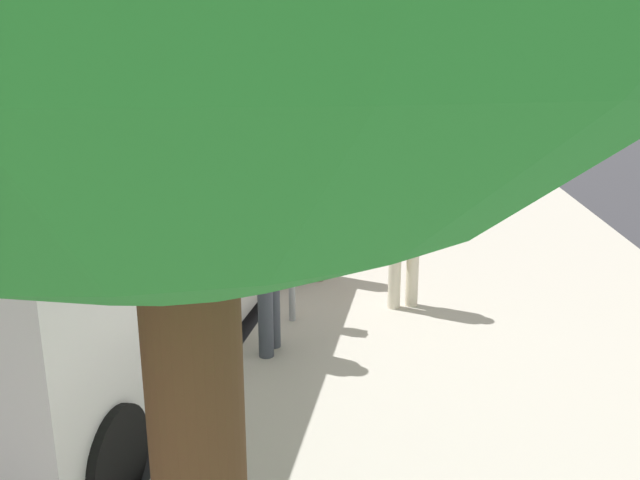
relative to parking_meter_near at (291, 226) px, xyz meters
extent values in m
plane|color=#2D2D33|center=(-1.35, -0.20, -1.18)|extent=(80.00, 80.00, 0.00)
cube|color=#9E998E|center=(2.15, -0.20, -1.11)|extent=(5.00, 32.00, 0.15)
cylinder|color=gray|center=(0.00, 0.00, -0.46)|extent=(0.07, 0.07, 1.15)
cube|color=#4C4C51|center=(0.00, 0.00, 0.26)|extent=(0.14, 0.18, 0.28)
sphere|color=#47474C|center=(0.00, 0.00, 0.43)|extent=(0.12, 0.12, 0.12)
cylinder|color=beige|center=(1.25, 0.66, -0.63)|extent=(0.14, 0.14, 0.81)
cylinder|color=beige|center=(1.05, 0.56, -0.63)|extent=(0.14, 0.14, 0.81)
cylinder|color=yellow|center=(1.15, 0.61, 0.08)|extent=(0.34, 0.34, 0.60)
sphere|color=#8C6647|center=(1.15, 0.61, 0.52)|extent=(0.22, 0.22, 0.22)
cylinder|color=silver|center=(1.15, 0.61, 0.63)|extent=(0.21, 0.21, 0.04)
cylinder|color=#726656|center=(0.06, 1.58, -0.60)|extent=(0.14, 0.14, 0.85)
cylinder|color=#726656|center=(0.05, 1.36, -0.60)|extent=(0.14, 0.14, 0.85)
cylinder|color=red|center=(0.05, 1.47, 0.14)|extent=(0.34, 0.34, 0.64)
sphere|color=brown|center=(0.05, 1.47, 0.61)|extent=(0.23, 0.23, 0.23)
cylinder|color=silver|center=(0.05, 1.47, 0.72)|extent=(0.22, 0.22, 0.04)
cylinder|color=#383D47|center=(-0.06, -0.89, -0.64)|extent=(0.14, 0.14, 0.78)
cylinder|color=#383D47|center=(-0.04, -0.67, -0.64)|extent=(0.14, 0.14, 0.78)
cylinder|color=white|center=(-0.05, -0.78, 0.04)|extent=(0.34, 0.34, 0.59)
sphere|color=#8C6647|center=(-0.05, -0.78, 0.47)|extent=(0.21, 0.21, 0.21)
cylinder|color=silver|center=(-0.05, -0.78, 0.58)|extent=(0.20, 0.20, 0.04)
cube|color=white|center=(-1.50, -0.79, -0.01)|extent=(2.06, 5.22, 1.96)
cube|color=black|center=(-1.47, 1.66, 0.38)|extent=(1.84, 0.10, 0.88)
cylinder|color=black|center=(-2.43, 1.27, -0.84)|extent=(0.23, 0.68, 0.68)
cylinder|color=black|center=(-0.53, 1.25, -0.84)|extent=(0.23, 0.68, 0.68)
cylinder|color=black|center=(-0.57, -2.85, -0.84)|extent=(0.23, 0.68, 0.68)
cube|color=navy|center=(-1.55, 6.34, -0.57)|extent=(1.83, 4.41, 0.89)
cube|color=navy|center=(-1.55, 6.12, 0.17)|extent=(1.61, 1.98, 0.60)
cylinder|color=black|center=(-2.42, 7.99, -0.88)|extent=(0.22, 0.60, 0.60)
cylinder|color=black|center=(-0.70, 7.99, -0.88)|extent=(0.22, 0.60, 0.60)
cylinder|color=black|center=(-2.41, 4.69, -0.88)|extent=(0.22, 0.60, 0.60)
cylinder|color=black|center=(-0.69, 4.69, -0.88)|extent=(0.22, 0.60, 0.60)
cylinder|color=black|center=(-6.90, 11.93, 1.42)|extent=(0.16, 0.16, 5.20)
cube|color=black|center=(-9.10, 11.93, 3.47)|extent=(0.24, 0.32, 0.80)
sphere|color=red|center=(-9.10, 11.76, 3.72)|extent=(0.17, 0.17, 0.17)
sphere|color=yellow|center=(-9.10, 11.76, 3.47)|extent=(0.17, 0.17, 0.17)
sphere|color=green|center=(-9.10, 11.76, 3.22)|extent=(0.17, 0.17, 0.17)
cylinder|color=red|center=(0.10, 3.07, -0.68)|extent=(0.24, 0.24, 0.70)
sphere|color=red|center=(0.10, 3.07, -0.27)|extent=(0.20, 0.20, 0.20)
camera|label=1|loc=(1.27, -5.88, 1.43)|focal=33.81mm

